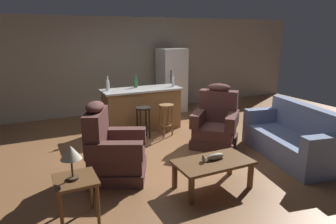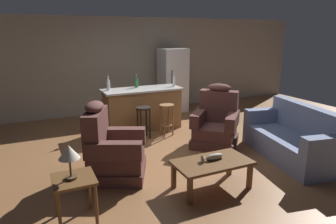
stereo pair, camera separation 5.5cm
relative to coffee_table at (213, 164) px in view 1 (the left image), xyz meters
The scene contains 16 objects.
ground_plane 1.74m from the coffee_table, 87.38° to the left, with size 12.00×12.00×0.00m.
back_wall 4.91m from the coffee_table, 89.08° to the left, with size 12.00×0.05×2.60m.
coffee_table is the anchor object (origin of this frame).
fish_figurine 0.11m from the coffee_table, 52.22° to the left, with size 0.34×0.10×0.10m.
couch 1.95m from the coffee_table, ahead, with size 1.18×2.02×0.94m.
recliner_near_lamp 1.55m from the coffee_table, 140.63° to the left, with size 1.11×1.11×1.20m.
recliner_near_island 1.80m from the coffee_table, 54.36° to the left, with size 1.19×1.19×1.20m.
end_table 1.89m from the coffee_table, behind, with size 0.48×0.48×0.56m.
table_lamp 1.98m from the coffee_table, behind, with size 0.24×0.24×0.41m.
kitchen_island 3.05m from the coffee_table, 88.54° to the left, with size 1.80×0.70×0.95m.
bar_stool_left 2.42m from the coffee_table, 93.10° to the left, with size 0.32×0.32×0.68m.
bar_stool_right 2.45m from the coffee_table, 80.46° to the left, with size 0.32×0.32×0.68m.
refrigerator 4.51m from the coffee_table, 71.24° to the left, with size 0.70×0.69×1.76m.
bottle_tall_green 3.21m from the coffee_table, 73.86° to the left, with size 0.07×0.07×0.30m.
bottle_short_amber 3.33m from the coffee_table, 89.62° to the left, with size 0.09×0.09×0.30m.
bottle_wine_dark 3.32m from the coffee_table, 101.70° to the left, with size 0.08×0.08×0.32m.
Camera 1 is at (-2.36, -4.96, 2.18)m, focal length 32.00 mm.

